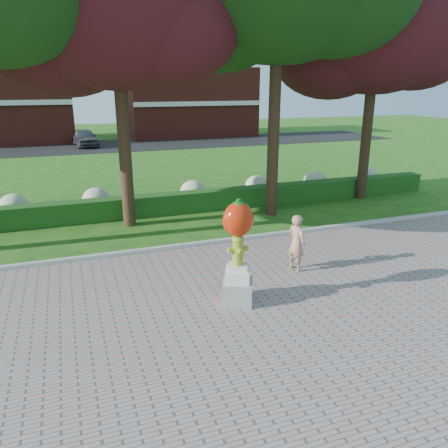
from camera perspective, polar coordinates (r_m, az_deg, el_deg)
name	(u,v)px	position (r m, az deg, el deg)	size (l,w,h in m)	color
ground	(241,284)	(11.48, 2.28, -7.80)	(100.00, 100.00, 0.00)	#1D5314
walkway	(326,375)	(8.43, 13.13, -18.65)	(40.00, 14.00, 0.04)	gray
curb	(206,243)	(14.05, -2.32, -2.52)	(40.00, 0.18, 0.15)	#ADADA5
lawn_hedge	(176,203)	(17.63, -6.29, 2.76)	(24.00, 0.70, 0.80)	#1B4513
hydrangea_row	(183,193)	(18.66, -5.34, 4.12)	(20.10, 1.10, 0.99)	#A0AB83
street	(115,146)	(38.09, -14.00, 9.91)	(50.00, 8.00, 0.02)	black
building_right	(188,102)	(45.20, -4.74, 15.61)	(12.00, 8.00, 6.40)	maroon
tree_mid_left	(111,7)	(15.92, -14.52, 25.79)	(8.25, 7.04, 10.69)	black
tree_far_right	(373,32)	(20.42, 18.93, 22.63)	(7.88, 6.72, 10.21)	black
hydrant_sculpture	(238,250)	(9.94, 1.84, -3.36)	(0.90, 0.90, 2.52)	gray
woman	(296,243)	(12.06, 9.44, -2.42)	(0.58, 0.38, 1.59)	tan
parked_car	(85,137)	(38.26, -17.70, 10.72)	(1.68, 4.16, 1.42)	#404348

